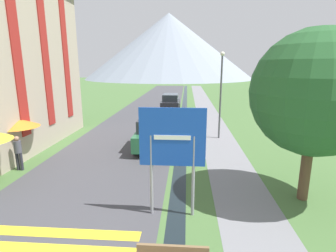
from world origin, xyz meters
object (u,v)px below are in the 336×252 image
parked_car_near (154,133)px  parked_car_far (171,102)px  person_standing_terrace (18,151)px  cafe_chair_far_right (30,146)px  road_sign (172,146)px  cafe_chair_middle (12,155)px  streetlamp (221,89)px  tree_by_path (315,93)px  cafe_umbrella_middle_orange (17,123)px

parked_car_near → parked_car_far: bearing=89.2°
parked_car_near → person_standing_terrace: bearing=-146.5°
cafe_chair_far_right → road_sign: bearing=-56.4°
parked_car_near → cafe_chair_middle: 7.34m
parked_car_near → cafe_chair_far_right: bearing=-165.3°
streetlamp → tree_by_path: (2.09, -8.08, 0.56)m
parked_car_near → streetlamp: bearing=30.8°
parked_car_near → parked_car_far: size_ratio=1.03×
parked_car_near → parked_car_far: 12.76m
cafe_chair_middle → person_standing_terrace: person_standing_terrace is taller
parked_car_near → cafe_umbrella_middle_orange: cafe_umbrella_middle_orange is taller
cafe_chair_middle → tree_by_path: (12.70, -2.39, 3.34)m
road_sign → cafe_chair_middle: (-8.01, 3.77, -1.82)m
cafe_umbrella_middle_orange → tree_by_path: (12.57, -2.90, 1.84)m
cafe_chair_middle → person_standing_terrace: size_ratio=0.52×
parked_car_far → tree_by_path: 19.58m
parked_car_far → cafe_chair_far_right: 15.97m
road_sign → person_standing_terrace: 8.05m
parked_car_far → road_sign: bearing=-86.3°
cafe_umbrella_middle_orange → road_sign: bearing=-28.5°
cafe_umbrella_middle_orange → tree_by_path: size_ratio=0.37×
road_sign → parked_car_near: bearing=101.7°
road_sign → cafe_umbrella_middle_orange: road_sign is taller
parked_car_far → tree_by_path: bearing=-72.0°
cafe_chair_far_right → person_standing_terrace: 2.29m
cafe_chair_far_right → streetlamp: (10.61, 4.15, 2.77)m
streetlamp → parked_car_far: bearing=110.6°
cafe_chair_middle → tree_by_path: bearing=12.9°
road_sign → cafe_umbrella_middle_orange: bearing=151.5°
streetlamp → person_standing_terrace: bearing=-147.6°
cafe_chair_middle → cafe_chair_far_right: bearing=113.5°
streetlamp → cafe_chair_middle: bearing=-151.8°
parked_car_near → person_standing_terrace: (-5.80, -3.84, 0.03)m
cafe_umbrella_middle_orange → person_standing_terrace: size_ratio=1.37×
road_sign → person_standing_terrace: (-7.25, 3.20, -1.39)m
parked_car_near → tree_by_path: tree_by_path is taller
road_sign → cafe_chair_far_right: road_sign is taller
parked_car_far → person_standing_terrace: bearing=-109.8°
parked_car_near → streetlamp: streetlamp is taller
parked_car_near → tree_by_path: 8.85m
parked_car_near → cafe_chair_middle: size_ratio=5.19×
tree_by_path → parked_car_near: bearing=137.3°
parked_car_far → tree_by_path: tree_by_path is taller
parked_car_far → cafe_chair_middle: parked_car_far is taller
cafe_umbrella_middle_orange → cafe_chair_middle: bearing=-104.4°
road_sign → cafe_chair_middle: 9.04m
cafe_chair_middle → tree_by_path: 13.35m
parked_car_far → cafe_chair_middle: (-6.73, -16.02, -0.40)m
tree_by_path → cafe_chair_middle: bearing=169.3°
road_sign → person_standing_terrace: road_sign is taller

